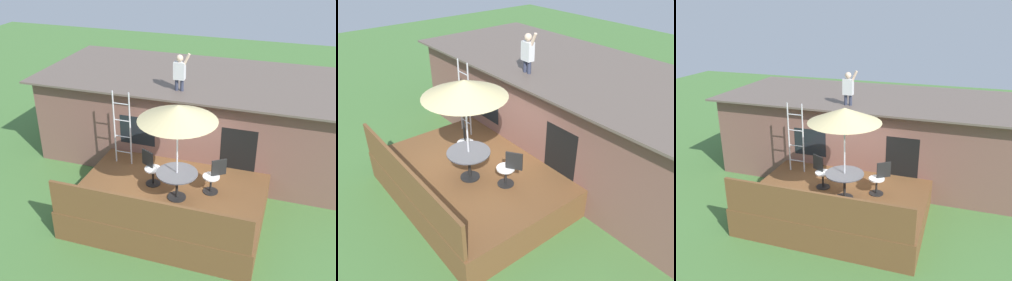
# 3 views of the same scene
# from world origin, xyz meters

# --- Properties ---
(ground_plane) EXTENTS (40.00, 40.00, 0.00)m
(ground_plane) POSITION_xyz_m (0.00, 0.00, 0.00)
(ground_plane) COLOR #477538
(house) EXTENTS (10.50, 4.50, 2.75)m
(house) POSITION_xyz_m (0.00, 3.60, 1.38)
(house) COLOR brown
(house) RESTS_ON ground
(deck) EXTENTS (4.87, 3.61, 0.80)m
(deck) POSITION_xyz_m (0.00, 0.00, 0.40)
(deck) COLOR brown
(deck) RESTS_ON ground
(deck_railing) EXTENTS (4.77, 0.08, 0.90)m
(deck_railing) POSITION_xyz_m (0.00, -1.75, 1.25)
(deck_railing) COLOR brown
(deck_railing) RESTS_ON deck
(patio_table) EXTENTS (1.04, 1.04, 0.74)m
(patio_table) POSITION_xyz_m (0.26, -0.26, 1.39)
(patio_table) COLOR black
(patio_table) RESTS_ON deck
(patio_umbrella) EXTENTS (1.90, 1.90, 2.54)m
(patio_umbrella) POSITION_xyz_m (0.26, -0.26, 3.15)
(patio_umbrella) COLOR silver
(patio_umbrella) RESTS_ON deck
(step_ladder) EXTENTS (0.52, 0.04, 2.20)m
(step_ladder) POSITION_xyz_m (-1.71, 0.94, 1.90)
(step_ladder) COLOR silver
(step_ladder) RESTS_ON deck
(person_figure) EXTENTS (0.47, 0.20, 1.11)m
(person_figure) POSITION_xyz_m (-0.41, 2.15, 3.36)
(person_figure) COLOR #33384C
(person_figure) RESTS_ON house
(patio_chair_left) EXTENTS (0.58, 0.44, 0.92)m
(patio_chair_left) POSITION_xyz_m (-0.59, 0.19, 1.26)
(patio_chair_left) COLOR black
(patio_chair_left) RESTS_ON deck
(patio_chair_right) EXTENTS (0.56, 0.46, 0.92)m
(patio_chair_right) POSITION_xyz_m (1.08, 0.31, 1.26)
(patio_chair_right) COLOR black
(patio_chair_right) RESTS_ON deck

